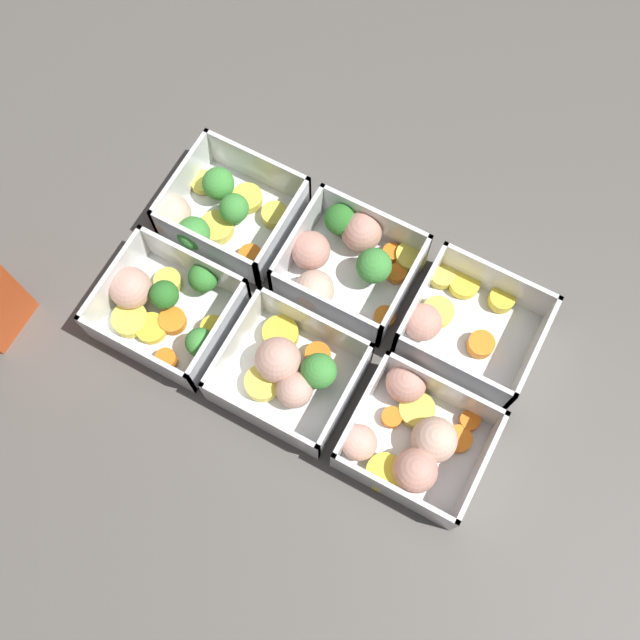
{
  "coord_description": "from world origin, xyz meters",
  "views": [
    {
      "loc": [
        -0.13,
        0.24,
        0.77
      ],
      "look_at": [
        0.0,
        0.0,
        0.02
      ],
      "focal_mm": 42.0,
      "sensor_mm": 36.0,
      "label": 1
    }
  ],
  "objects_px": {
    "container_near_left": "(461,323)",
    "container_far_left": "(413,438)",
    "container_near_center": "(346,259)",
    "container_far_right": "(165,306)",
    "container_far_center": "(289,370)",
    "container_near_right": "(217,212)"
  },
  "relations": [
    {
      "from": "container_near_left",
      "to": "container_near_right",
      "type": "distance_m",
      "value": 0.3
    },
    {
      "from": "container_near_center",
      "to": "container_far_right",
      "type": "height_order",
      "value": "same"
    },
    {
      "from": "container_far_right",
      "to": "container_near_center",
      "type": "bearing_deg",
      "value": -136.14
    },
    {
      "from": "container_near_left",
      "to": "container_near_center",
      "type": "bearing_deg",
      "value": -2.23
    },
    {
      "from": "container_near_right",
      "to": "container_far_left",
      "type": "relative_size",
      "value": 1.06
    },
    {
      "from": "container_far_center",
      "to": "container_far_right",
      "type": "relative_size",
      "value": 0.97
    },
    {
      "from": "container_near_left",
      "to": "container_far_right",
      "type": "relative_size",
      "value": 1.02
    },
    {
      "from": "container_far_center",
      "to": "container_near_right",
      "type": "bearing_deg",
      "value": -37.22
    },
    {
      "from": "container_far_center",
      "to": "container_far_left",
      "type": "bearing_deg",
      "value": 178.85
    },
    {
      "from": "container_near_center",
      "to": "container_far_left",
      "type": "height_order",
      "value": "same"
    },
    {
      "from": "container_near_left",
      "to": "container_near_right",
      "type": "relative_size",
      "value": 0.92
    },
    {
      "from": "container_near_right",
      "to": "container_near_left",
      "type": "bearing_deg",
      "value": -177.86
    },
    {
      "from": "container_near_right",
      "to": "container_near_center",
      "type": "bearing_deg",
      "value": -173.89
    },
    {
      "from": "container_near_center",
      "to": "container_far_left",
      "type": "xyz_separation_m",
      "value": [
        -0.15,
        0.14,
        -0.0
      ]
    },
    {
      "from": "container_near_left",
      "to": "container_near_center",
      "type": "height_order",
      "value": "same"
    },
    {
      "from": "container_near_center",
      "to": "container_far_center",
      "type": "bearing_deg",
      "value": 92.59
    },
    {
      "from": "container_near_left",
      "to": "container_far_left",
      "type": "xyz_separation_m",
      "value": [
        -0.01,
        0.14,
        0.0
      ]
    },
    {
      "from": "container_far_center",
      "to": "container_near_left",
      "type": "bearing_deg",
      "value": -135.36
    },
    {
      "from": "container_near_left",
      "to": "container_far_left",
      "type": "relative_size",
      "value": 0.98
    },
    {
      "from": "container_near_right",
      "to": "container_far_left",
      "type": "distance_m",
      "value": 0.33
    },
    {
      "from": "container_near_center",
      "to": "container_far_left",
      "type": "distance_m",
      "value": 0.21
    },
    {
      "from": "container_near_left",
      "to": "container_far_center",
      "type": "bearing_deg",
      "value": 44.64
    }
  ]
}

